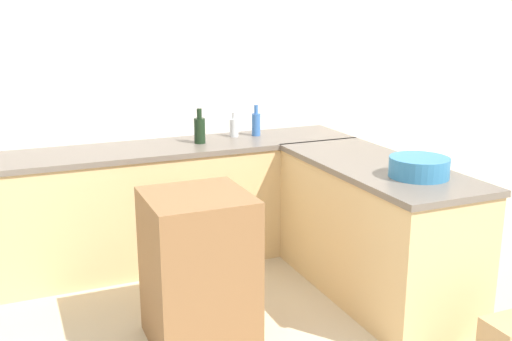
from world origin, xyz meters
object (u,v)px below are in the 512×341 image
(vinegar_bottle_clear, at_px, (234,127))
(wine_bottle_dark, at_px, (200,130))
(island_table, at_px, (199,270))
(water_bottle_blue, at_px, (256,124))
(mixing_bowl, at_px, (419,167))

(vinegar_bottle_clear, relative_size, wine_bottle_dark, 0.75)
(island_table, height_order, water_bottle_blue, water_bottle_blue)
(island_table, bearing_deg, vinegar_bottle_clear, 61.11)
(island_table, distance_m, wine_bottle_dark, 1.44)
(island_table, relative_size, wine_bottle_dark, 3.40)
(mixing_bowl, height_order, wine_bottle_dark, wine_bottle_dark)
(island_table, distance_m, water_bottle_blue, 1.73)
(water_bottle_blue, bearing_deg, wine_bottle_dark, -169.22)
(wine_bottle_dark, bearing_deg, water_bottle_blue, 10.78)
(mixing_bowl, xyz_separation_m, wine_bottle_dark, (-0.93, 1.46, 0.05))
(mixing_bowl, bearing_deg, water_bottle_blue, 104.98)
(island_table, height_order, mixing_bowl, mixing_bowl)
(island_table, xyz_separation_m, vinegar_bottle_clear, (0.76, 1.37, 0.55))
(water_bottle_blue, relative_size, wine_bottle_dark, 0.94)
(island_table, height_order, wine_bottle_dark, wine_bottle_dark)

